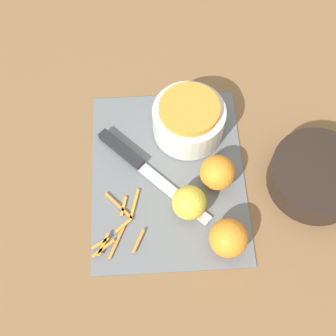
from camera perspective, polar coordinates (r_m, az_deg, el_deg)
The scene contains 9 objects.
ground_plane at distance 0.91m, azimuth -0.00°, elevation -1.00°, with size 4.00×4.00×0.00m, color olive.
cutting_board at distance 0.91m, azimuth -0.00°, elevation -0.92°, with size 0.38×0.29×0.01m.
bowl_speckled at distance 0.92m, azimuth 2.54°, elevation 5.97°, with size 0.14×0.14×0.08m.
bowl_dark at distance 0.92m, azimuth 17.67°, elevation -0.93°, with size 0.18×0.18×0.06m.
knife at distance 0.91m, azimuth -4.18°, elevation 1.03°, with size 0.21×0.21×0.02m.
orange_left at distance 0.87m, azimuth 6.05°, elevation -0.55°, with size 0.07×0.07×0.07m.
orange_right at distance 0.83m, azimuth 7.38°, elevation -8.47°, with size 0.07×0.07×0.07m.
lemon at distance 0.85m, azimuth 2.61°, elevation -4.25°, with size 0.06×0.06×0.06m.
peel_pile at distance 0.86m, azimuth -6.00°, elevation -7.20°, with size 0.13×0.10×0.01m.
Camera 1 is at (0.39, -0.02, 0.82)m, focal length 50.00 mm.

